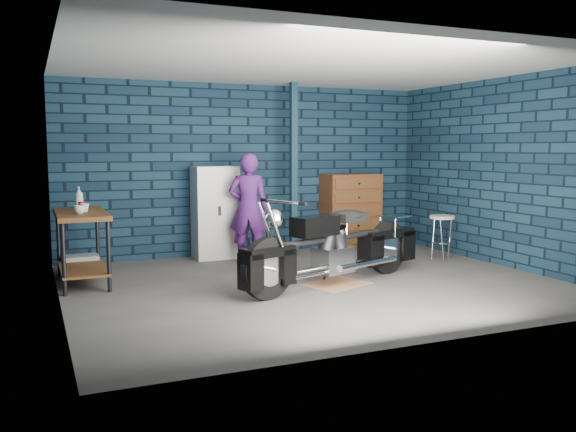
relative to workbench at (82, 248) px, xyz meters
name	(u,v)px	position (x,y,z in m)	size (l,w,h in m)	color
ground	(315,284)	(2.68, -1.18, -0.46)	(6.00, 6.00, 0.00)	#54524F
room_walls	(298,132)	(2.68, -0.62, 1.45)	(6.02, 5.01, 2.71)	#0F2133
support_post	(293,170)	(3.23, 0.77, 0.90)	(0.10, 0.10, 2.70)	#112A36
workbench	(82,248)	(0.00, 0.00, 0.00)	(0.60, 1.40, 0.91)	brown
drip_mat	(336,284)	(2.91, -1.31, -0.45)	(0.78, 0.58, 0.01)	#986442
motorcycle	(337,240)	(2.91, -1.31, 0.10)	(2.52, 0.68, 1.11)	black
person	(249,208)	(2.39, 0.49, 0.36)	(0.59, 0.39, 1.63)	#521E72
storage_bin	(81,265)	(0.02, 0.50, -0.32)	(0.44, 0.31, 0.27)	#919599
locker	(215,212)	(2.04, 1.05, 0.25)	(0.66, 0.47, 1.42)	silver
tool_chest	(351,211)	(4.41, 1.05, 0.18)	(0.95, 0.53, 1.26)	brown
shop_stool	(442,238)	(5.15, -0.46, -0.12)	(0.37, 0.37, 0.68)	#C1AE92
cup_a	(79,210)	(-0.04, -0.29, 0.51)	(0.13, 0.13, 0.10)	#C1AE92
cup_b	(84,208)	(0.04, -0.09, 0.51)	(0.11, 0.11, 0.10)	#C1AE92
mug_red	(82,206)	(0.02, 0.09, 0.51)	(0.08, 0.08, 0.12)	maroon
bottle	(79,197)	(0.02, 0.46, 0.60)	(0.11, 0.11, 0.28)	#919599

